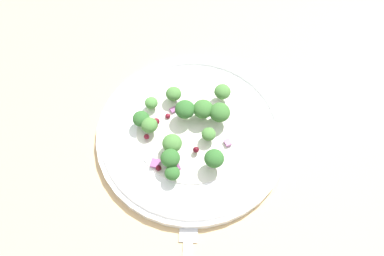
# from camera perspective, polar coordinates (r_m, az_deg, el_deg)

# --- Properties ---
(ground_plane) EXTENTS (1.80, 1.80, 0.02)m
(ground_plane) POSITION_cam_1_polar(r_m,az_deg,el_deg) (0.67, -0.82, -0.48)
(ground_plane) COLOR tan
(plate) EXTENTS (0.28, 0.28, 0.02)m
(plate) POSITION_cam_1_polar(r_m,az_deg,el_deg) (0.65, -0.00, -0.79)
(plate) COLOR white
(plate) RESTS_ON ground_plane
(dressing_pool) EXTENTS (0.16, 0.16, 0.00)m
(dressing_pool) POSITION_cam_1_polar(r_m,az_deg,el_deg) (0.65, -0.00, -0.60)
(dressing_pool) COLOR white
(dressing_pool) RESTS_ON plate
(broccoli_floret_0) EXTENTS (0.03, 0.03, 0.03)m
(broccoli_floret_0) POSITION_cam_1_polar(r_m,az_deg,el_deg) (0.64, -0.90, 2.35)
(broccoli_floret_0) COLOR #ADD18E
(broccoli_floret_0) RESTS_ON plate
(broccoli_floret_1) EXTENTS (0.02, 0.02, 0.02)m
(broccoli_floret_1) POSITION_cam_1_polar(r_m,az_deg,el_deg) (0.63, 2.10, -0.83)
(broccoli_floret_1) COLOR #8EB77A
(broccoli_floret_1) RESTS_ON plate
(broccoli_floret_2) EXTENTS (0.02, 0.02, 0.02)m
(broccoli_floret_2) POSITION_cam_1_polar(r_m,az_deg,el_deg) (0.66, -2.35, 4.33)
(broccoli_floret_2) COLOR #8EB77A
(broccoli_floret_2) RESTS_ON plate
(broccoli_floret_3) EXTENTS (0.03, 0.03, 0.03)m
(broccoli_floret_3) POSITION_cam_1_polar(r_m,az_deg,el_deg) (0.62, -2.53, -1.97)
(broccoli_floret_3) COLOR #ADD18E
(broccoli_floret_3) RESTS_ON plate
(broccoli_floret_4) EXTENTS (0.02, 0.02, 0.02)m
(broccoli_floret_4) POSITION_cam_1_polar(r_m,az_deg,el_deg) (0.66, -5.19, 3.17)
(broccoli_floret_4) COLOR #8EB77A
(broccoli_floret_4) RESTS_ON plate
(broccoli_floret_5) EXTENTS (0.02, 0.02, 0.02)m
(broccoli_floret_5) POSITION_cam_1_polar(r_m,az_deg,el_deg) (0.64, -5.43, 0.34)
(broccoli_floret_5) COLOR #ADD18E
(broccoli_floret_5) RESTS_ON plate
(broccoli_floret_6) EXTENTS (0.03, 0.03, 0.03)m
(broccoli_floret_6) POSITION_cam_1_polar(r_m,az_deg,el_deg) (0.64, 1.42, 2.39)
(broccoli_floret_6) COLOR #ADD18E
(broccoli_floret_6) RESTS_ON plate
(broccoli_floret_7) EXTENTS (0.03, 0.03, 0.03)m
(broccoli_floret_7) POSITION_cam_1_polar(r_m,az_deg,el_deg) (0.64, 3.53, 1.96)
(broccoli_floret_7) COLOR #8EB77A
(broccoli_floret_7) RESTS_ON plate
(broccoli_floret_8) EXTENTS (0.03, 0.03, 0.03)m
(broccoli_floret_8) POSITION_cam_1_polar(r_m,az_deg,el_deg) (0.60, 2.82, -3.91)
(broccoli_floret_8) COLOR #9EC684
(broccoli_floret_8) RESTS_ON plate
(broccoli_floret_9) EXTENTS (0.02, 0.02, 0.02)m
(broccoli_floret_9) POSITION_cam_1_polar(r_m,az_deg,el_deg) (0.60, -2.51, -5.74)
(broccoli_floret_9) COLOR #9EC684
(broccoli_floret_9) RESTS_ON plate
(broccoli_floret_10) EXTENTS (0.03, 0.03, 0.03)m
(broccoli_floret_10) POSITION_cam_1_polar(r_m,az_deg,el_deg) (0.61, -2.77, -3.86)
(broccoli_floret_10) COLOR #9EC684
(broccoli_floret_10) RESTS_ON plate
(broccoli_floret_11) EXTENTS (0.02, 0.02, 0.02)m
(broccoli_floret_11) POSITION_cam_1_polar(r_m,az_deg,el_deg) (0.64, -6.46, 1.15)
(broccoli_floret_11) COLOR #9EC684
(broccoli_floret_11) RESTS_ON plate
(broccoli_floret_12) EXTENTS (0.02, 0.02, 0.02)m
(broccoli_floret_12) POSITION_cam_1_polar(r_m,az_deg,el_deg) (0.66, 3.88, 4.60)
(broccoli_floret_12) COLOR #8EB77A
(broccoli_floret_12) RESTS_ON plate
(cranberry_0) EXTENTS (0.01, 0.01, 0.01)m
(cranberry_0) POSITION_cam_1_polar(r_m,az_deg,el_deg) (0.62, -4.26, -5.08)
(cranberry_0) COLOR #4C0A14
(cranberry_0) RESTS_ON plate
(cranberry_1) EXTENTS (0.01, 0.01, 0.01)m
(cranberry_1) POSITION_cam_1_polar(r_m,az_deg,el_deg) (0.65, -4.56, 0.84)
(cranberry_1) COLOR maroon
(cranberry_1) RESTS_ON plate
(cranberry_2) EXTENTS (0.01, 0.01, 0.01)m
(cranberry_2) POSITION_cam_1_polar(r_m,az_deg,el_deg) (0.63, 0.51, -2.77)
(cranberry_2) COLOR #4C0A14
(cranberry_2) RESTS_ON plate
(cranberry_3) EXTENTS (0.01, 0.01, 0.01)m
(cranberry_3) POSITION_cam_1_polar(r_m,az_deg,el_deg) (0.64, -5.78, -1.11)
(cranberry_3) COLOR maroon
(cranberry_3) RESTS_ON plate
(cranberry_4) EXTENTS (0.01, 0.01, 0.01)m
(cranberry_4) POSITION_cam_1_polar(r_m,az_deg,el_deg) (0.66, -3.08, 1.53)
(cranberry_4) COLOR maroon
(cranberry_4) RESTS_ON plate
(cranberry_5) EXTENTS (0.01, 0.01, 0.01)m
(cranberry_5) POSITION_cam_1_polar(r_m,az_deg,el_deg) (0.62, 2.93, -4.32)
(cranberry_5) COLOR maroon
(cranberry_5) RESTS_ON plate
(onion_bit_0) EXTENTS (0.02, 0.02, 0.00)m
(onion_bit_0) POSITION_cam_1_polar(r_m,az_deg,el_deg) (0.62, -4.64, -4.49)
(onion_bit_0) COLOR #934C84
(onion_bit_0) RESTS_ON plate
(onion_bit_1) EXTENTS (0.01, 0.01, 0.01)m
(onion_bit_1) POSITION_cam_1_polar(r_m,az_deg,el_deg) (0.64, 4.53, -1.88)
(onion_bit_1) COLOR #A35B93
(onion_bit_1) RESTS_ON plate
(onion_bit_2) EXTENTS (0.01, 0.01, 0.00)m
(onion_bit_2) POSITION_cam_1_polar(r_m,az_deg,el_deg) (0.66, -2.34, 2.33)
(onion_bit_2) COLOR #934C84
(onion_bit_2) RESTS_ON plate
(onion_bit_3) EXTENTS (0.02, 0.02, 0.01)m
(onion_bit_3) POSITION_cam_1_polar(r_m,az_deg,el_deg) (0.62, -2.15, -5.04)
(onion_bit_3) COLOR #843D75
(onion_bit_3) RESTS_ON plate
(onion_bit_4) EXTENTS (0.01, 0.01, 0.01)m
(onion_bit_4) POSITION_cam_1_polar(r_m,az_deg,el_deg) (0.66, 1.79, 2.47)
(onion_bit_4) COLOR #934C84
(onion_bit_4) RESTS_ON plate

